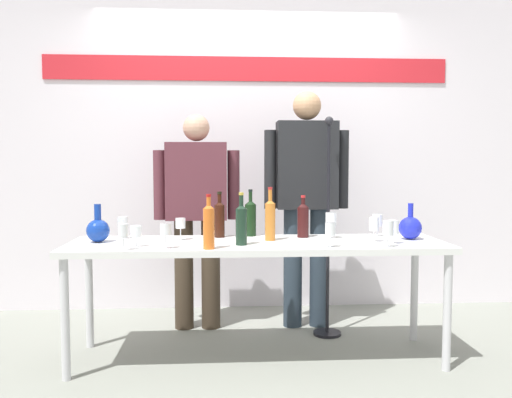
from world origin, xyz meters
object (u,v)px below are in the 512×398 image
object	(u,v)px
wine_bottle_1	(209,225)
wine_glass_left_3	(166,230)
display_table	(257,251)
presenter_left	(197,207)
decanter_blue_right	(410,227)
wine_glass_right_5	(377,221)
wine_glass_left_1	(123,232)
wine_glass_left_2	(180,224)
decanter_blue_left	(98,230)
wine_glass_left_0	(136,232)
wine_glass_left_4	(123,223)
wine_glass_right_0	(388,229)
microphone_stand	(328,263)
wine_glass_right_1	(393,227)
wine_bottle_5	(270,218)
wine_bottle_2	(241,223)
wine_glass_right_4	(330,230)
presenter_right	(306,192)
wine_bottle_4	(250,217)
wine_bottle_0	(220,218)
wine_glass_right_2	(331,220)
wine_glass_right_3	(374,224)
wine_bottle_3	(303,219)

from	to	relation	value
wine_bottle_1	wine_glass_left_3	world-z (taller)	wine_bottle_1
display_table	presenter_left	distance (m)	0.80
decanter_blue_right	wine_glass_right_5	size ratio (longest dim) A/B	1.58
wine_glass_left_1	wine_glass_left_2	xyz separation A→B (m)	(0.29, 0.37, -0.00)
decanter_blue_left	wine_glass_right_5	xyz separation A→B (m)	(1.81, 0.15, 0.03)
presenter_left	wine_glass_left_3	size ratio (longest dim) A/B	10.74
wine_bottle_1	wine_glass_left_0	distance (m)	0.45
wine_glass_left_4	wine_glass_right_0	size ratio (longest dim) A/B	0.91
decanter_blue_left	wine_glass_right_0	size ratio (longest dim) A/B	1.52
wine_glass_left_1	wine_glass_left_3	distance (m)	0.24
microphone_stand	decanter_blue_right	bearing A→B (deg)	-38.88
wine_glass_right_1	microphone_stand	bearing A→B (deg)	117.71
wine_bottle_5	wine_glass_left_3	bearing A→B (deg)	-156.10
wine_bottle_2	wine_glass_left_2	distance (m)	0.44
wine_glass_left_4	wine_glass_left_2	bearing A→B (deg)	-11.47
wine_glass_left_2	wine_glass_right_4	bearing A→B (deg)	-20.85
presenter_right	wine_glass_left_0	size ratio (longest dim) A/B	14.19
presenter_left	wine_bottle_4	bearing A→B (deg)	-44.67
display_table	wine_bottle_5	bearing A→B (deg)	32.22
wine_bottle_2	wine_glass_left_1	xyz separation A→B (m)	(-0.67, -0.15, -0.03)
wine_glass_left_2	wine_bottle_0	bearing A→B (deg)	23.54
presenter_left	wine_glass_right_1	distance (m)	1.46
wine_glass_left_0	decanter_blue_left	bearing A→B (deg)	143.96
display_table	microphone_stand	size ratio (longest dim) A/B	1.50
wine_bottle_1	wine_glass_right_1	bearing A→B (deg)	6.24
wine_bottle_1	wine_glass_right_2	bearing A→B (deg)	25.53
wine_bottle_2	wine_glass_right_4	xyz separation A→B (m)	(0.52, -0.12, -0.03)
wine_glass_right_1	wine_bottle_5	bearing A→B (deg)	165.87
decanter_blue_right	microphone_stand	bearing A→B (deg)	141.12
wine_bottle_5	wine_glass_left_1	xyz separation A→B (m)	(-0.86, -0.32, -0.03)
wine_glass_left_3	wine_glass_right_4	size ratio (longest dim) A/B	1.02
display_table	wine_glass_left_3	size ratio (longest dim) A/B	15.81
presenter_left	microphone_stand	xyz separation A→B (m)	(0.94, -0.22, -0.39)
decanter_blue_left	wine_glass_right_4	xyz separation A→B (m)	(1.40, -0.29, 0.02)
wine_glass_left_1	wine_glass_right_2	distance (m)	1.32
wine_glass_left_3	wine_glass_right_3	distance (m)	1.28
decanter_blue_left	wine_bottle_0	size ratio (longest dim) A/B	0.79
wine_bottle_2	wine_glass_right_1	world-z (taller)	wine_bottle_2
wine_glass_left_4	wine_glass_right_2	xyz separation A→B (m)	(1.36, -0.06, 0.02)
wine_bottle_3	wine_glass_left_3	world-z (taller)	wine_bottle_3
wine_glass_left_2	wine_glass_right_3	size ratio (longest dim) A/B	0.91
wine_bottle_3	decanter_blue_left	bearing A→B (deg)	-174.18
wine_bottle_1	wine_bottle_5	size ratio (longest dim) A/B	0.93
wine_glass_left_2	wine_glass_right_4	distance (m)	0.96
presenter_left	wine_glass_right_2	size ratio (longest dim) A/B	9.37
decanter_blue_left	wine_bottle_0	bearing A→B (deg)	12.34
decanter_blue_right	wine_glass_right_5	bearing A→B (deg)	139.71
wine_glass_right_2	wine_glass_right_5	bearing A→B (deg)	12.81
wine_glass_left_0	wine_glass_left_4	world-z (taller)	wine_glass_left_4
wine_bottle_3	wine_glass_left_3	size ratio (longest dim) A/B	1.88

